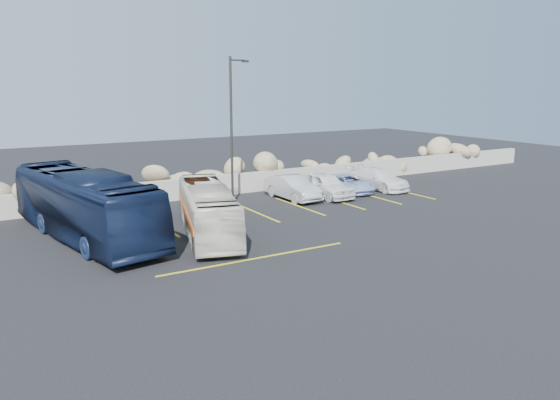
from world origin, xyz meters
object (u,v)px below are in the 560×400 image
vintage_bus (208,210)px  car_d (349,183)px  tour_coach (85,205)px  car_b (293,188)px  lamppost (232,126)px  car_c (378,179)px  car_a (325,185)px

vintage_bus → car_d: bearing=38.4°
tour_coach → car_b: size_ratio=2.58×
lamppost → vintage_bus: size_ratio=0.99×
vintage_bus → car_b: vintage_bus is taller
tour_coach → vintage_bus: bearing=-34.5°
vintage_bus → car_c: 14.30m
tour_coach → car_a: (13.99, 1.97, -0.77)m
lamppost → car_b: size_ratio=1.93×
vintage_bus → car_c: bearing=34.5°
car_a → car_d: (2.15, 0.51, -0.18)m
car_c → lamppost: bearing=170.8°
car_a → car_b: car_a is taller
vintage_bus → lamppost: bearing=70.4°
tour_coach → car_c: tour_coach is taller
lamppost → car_d: (7.56, -0.68, -3.75)m
vintage_bus → car_a: (9.22, 4.08, -0.41)m
tour_coach → car_c: 18.52m
vintage_bus → tour_coach: bearing=172.4°
lamppost → vintage_bus: (-3.82, -5.27, -3.17)m
vintage_bus → car_b: 8.55m
car_d → lamppost: bearing=177.5°
car_c → car_d: (-2.21, 0.15, -0.11)m
lamppost → car_c: lamppost is taller
vintage_bus → car_b: bearing=48.3°
vintage_bus → tour_coach: (-4.76, 2.12, 0.36)m
vintage_bus → car_b: size_ratio=1.95×
lamppost → tour_coach: lamppost is taller
car_b → car_a: bearing=-14.5°
vintage_bus → car_a: bearing=40.3°
vintage_bus → tour_coach: 5.22m
vintage_bus → car_d: 12.28m
lamppost → car_b: lamppost is taller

